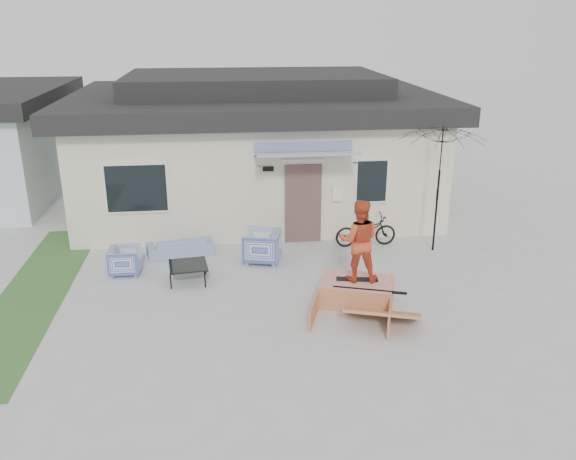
{
  "coord_description": "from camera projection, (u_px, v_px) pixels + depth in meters",
  "views": [
    {
      "loc": [
        -1.08,
        -10.14,
        5.63
      ],
      "look_at": [
        0.3,
        1.8,
        1.3
      ],
      "focal_mm": 37.01,
      "sensor_mm": 36.0,
      "label": 1
    }
  ],
  "objects": [
    {
      "name": "coffee_table",
      "position": [
        189.0,
        273.0,
        13.33
      ],
      "size": [
        0.92,
        0.92,
        0.41
      ],
      "primitive_type": "cube",
      "rotation": [
        0.0,
        0.0,
        0.11
      ],
      "color": "black",
      "rests_on": "ground"
    },
    {
      "name": "grass_strip",
      "position": [
        34.0,
        293.0,
        12.81
      ],
      "size": [
        1.4,
        8.0,
        0.01
      ],
      "primitive_type": "cube",
      "color": "#315F2A",
      "rests_on": "ground"
    },
    {
      "name": "loveseat",
      "position": [
        180.0,
        243.0,
        14.77
      ],
      "size": [
        1.68,
        0.8,
        0.63
      ],
      "primitive_type": "imported",
      "rotation": [
        0.0,
        0.0,
        3.35
      ],
      "color": "#314899",
      "rests_on": "ground"
    },
    {
      "name": "skate_ramp",
      "position": [
        356.0,
        292.0,
        12.33
      ],
      "size": [
        2.01,
        2.32,
        0.49
      ],
      "primitive_type": null,
      "rotation": [
        0.0,
        0.0,
        -0.32
      ],
      "color": "#AF6C43",
      "rests_on": "ground"
    },
    {
      "name": "ground",
      "position": [
        283.0,
        325.0,
        11.5
      ],
      "size": [
        90.0,
        90.0,
        0.0
      ],
      "primitive_type": "plane",
      "color": "#AFAFAE",
      "rests_on": "ground"
    },
    {
      "name": "skater",
      "position": [
        359.0,
        239.0,
        11.98
      ],
      "size": [
        0.94,
        0.78,
        1.71
      ],
      "primitive_type": "imported",
      "rotation": [
        0.0,
        0.0,
        2.96
      ],
      "color": "#CB4427",
      "rests_on": "skateboard"
    },
    {
      "name": "armchair_left",
      "position": [
        125.0,
        259.0,
        13.7
      ],
      "size": [
        0.64,
        0.69,
        0.7
      ],
      "primitive_type": "imported",
      "rotation": [
        0.0,
        0.0,
        1.56
      ],
      "color": "#314899",
      "rests_on": "ground"
    },
    {
      "name": "patio_umbrella",
      "position": [
        438.0,
        184.0,
        14.6
      ],
      "size": [
        2.65,
        2.57,
        2.2
      ],
      "color": "black",
      "rests_on": "ground"
    },
    {
      "name": "armchair_right",
      "position": [
        262.0,
        245.0,
        14.34
      ],
      "size": [
        0.96,
        1.0,
        0.86
      ],
      "primitive_type": "imported",
      "rotation": [
        0.0,
        0.0,
        -1.82
      ],
      "color": "#314899",
      "rests_on": "ground"
    },
    {
      "name": "bicycle",
      "position": [
        366.0,
        227.0,
        15.31
      ],
      "size": [
        1.62,
        0.63,
        1.02
      ],
      "primitive_type": "imported",
      "rotation": [
        0.0,
        0.0,
        1.62
      ],
      "color": "black",
      "rests_on": "ground"
    },
    {
      "name": "skateboard",
      "position": [
        357.0,
        279.0,
        12.28
      ],
      "size": [
        0.89,
        0.36,
        0.05
      ],
      "primitive_type": "cube",
      "rotation": [
        0.0,
        0.0,
        -0.18
      ],
      "color": "black",
      "rests_on": "skate_ramp"
    },
    {
      "name": "house",
      "position": [
        255.0,
        143.0,
        18.31
      ],
      "size": [
        10.8,
        8.49,
        4.1
      ],
      "color": "beige",
      "rests_on": "ground"
    }
  ]
}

